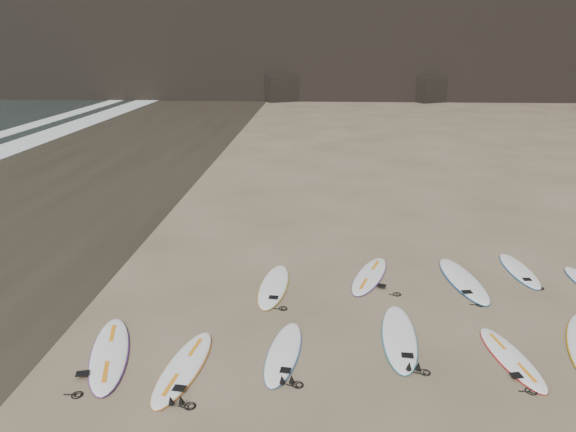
# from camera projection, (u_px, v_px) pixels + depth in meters

# --- Properties ---
(ground) EXTENTS (240.00, 240.00, 0.00)m
(ground) POSITION_uv_depth(u_px,v_px,m) (419.00, 342.00, 10.84)
(ground) COLOR #897559
(ground) RESTS_ON ground
(wet_sand) EXTENTS (12.00, 200.00, 0.01)m
(wet_sand) POSITION_uv_depth(u_px,v_px,m) (25.00, 195.00, 21.05)
(wet_sand) COLOR #383026
(wet_sand) RESTS_ON ground
(surfboard_0) EXTENTS (0.92, 2.56, 0.09)m
(surfboard_0) POSITION_uv_depth(u_px,v_px,m) (184.00, 367.00, 9.95)
(surfboard_0) COLOR white
(surfboard_0) RESTS_ON ground
(surfboard_1) EXTENTS (0.81, 2.36, 0.08)m
(surfboard_1) POSITION_uv_depth(u_px,v_px,m) (284.00, 352.00, 10.41)
(surfboard_1) COLOR white
(surfboard_1) RESTS_ON ground
(surfboard_2) EXTENTS (0.81, 2.71, 0.10)m
(surfboard_2) POSITION_uv_depth(u_px,v_px,m) (399.00, 336.00, 10.95)
(surfboard_2) COLOR white
(surfboard_2) RESTS_ON ground
(surfboard_3) EXTENTS (0.93, 2.30, 0.08)m
(surfboard_3) POSITION_uv_depth(u_px,v_px,m) (511.00, 358.00, 10.23)
(surfboard_3) COLOR white
(surfboard_3) RESTS_ON ground
(surfboard_5) EXTENTS (0.78, 2.57, 0.09)m
(surfboard_5) POSITION_uv_depth(u_px,v_px,m) (274.00, 285.00, 13.23)
(surfboard_5) COLOR white
(surfboard_5) RESTS_ON ground
(surfboard_6) EXTENTS (1.36, 2.55, 0.09)m
(surfboard_6) POSITION_uv_depth(u_px,v_px,m) (370.00, 275.00, 13.80)
(surfboard_6) COLOR white
(surfboard_6) RESTS_ON ground
(surfboard_7) EXTENTS (1.02, 2.84, 0.10)m
(surfboard_7) POSITION_uv_depth(u_px,v_px,m) (463.00, 280.00, 13.54)
(surfboard_7) COLOR white
(surfboard_7) RESTS_ON ground
(surfboard_8) EXTENTS (0.66, 2.32, 0.08)m
(surfboard_8) POSITION_uv_depth(u_px,v_px,m) (519.00, 270.00, 14.12)
(surfboard_8) COLOR white
(surfboard_8) RESTS_ON ground
(surfboard_11) EXTENTS (1.34, 2.82, 0.10)m
(surfboard_11) POSITION_uv_depth(u_px,v_px,m) (109.00, 353.00, 10.37)
(surfboard_11) COLOR white
(surfboard_11) RESTS_ON ground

